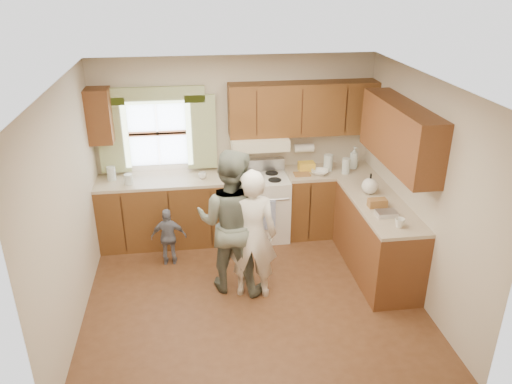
{
  "coord_description": "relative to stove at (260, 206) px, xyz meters",
  "views": [
    {
      "loc": [
        -0.62,
        -4.82,
        3.51
      ],
      "look_at": [
        0.1,
        0.4,
        1.15
      ],
      "focal_mm": 35.0,
      "sensor_mm": 36.0,
      "label": 1
    }
  ],
  "objects": [
    {
      "name": "child",
      "position": [
        -1.26,
        -0.59,
        -0.08
      ],
      "size": [
        0.46,
        0.21,
        0.77
      ],
      "primitive_type": "imported",
      "rotation": [
        0.0,
        0.0,
        3.09
      ],
      "color": "slate",
      "rests_on": "ground"
    },
    {
      "name": "woman_right",
      "position": [
        -0.5,
        -1.2,
        0.4
      ],
      "size": [
        1.03,
        0.92,
        1.74
      ],
      "primitive_type": "imported",
      "rotation": [
        0.0,
        0.0,
        2.77
      ],
      "color": "#233929",
      "rests_on": "ground"
    },
    {
      "name": "stove",
      "position": [
        0.0,
        0.0,
        0.0
      ],
      "size": [
        0.76,
        0.67,
        1.07
      ],
      "color": "silver",
      "rests_on": "ground"
    },
    {
      "name": "kitchen_fixtures",
      "position": [
        0.31,
        -0.36,
        0.37
      ],
      "size": [
        3.8,
        2.25,
        2.15
      ],
      "color": "#46250F",
      "rests_on": "ground"
    },
    {
      "name": "room",
      "position": [
        -0.3,
        -1.44,
        0.78
      ],
      "size": [
        3.8,
        3.8,
        3.8
      ],
      "color": "#522E19",
      "rests_on": "ground"
    },
    {
      "name": "woman_left",
      "position": [
        -0.3,
        -1.38,
        0.32
      ],
      "size": [
        0.63,
        0.48,
        1.57
      ],
      "primitive_type": "imported",
      "rotation": [
        0.0,
        0.0,
        2.96
      ],
      "color": "silver",
      "rests_on": "ground"
    }
  ]
}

